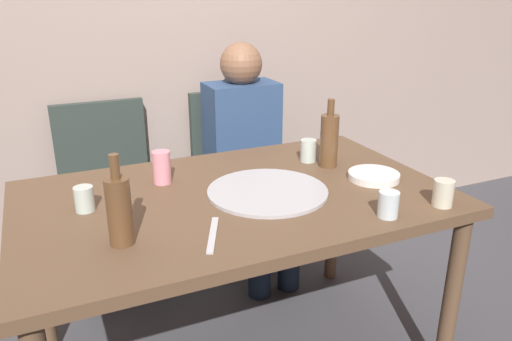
{
  "coord_description": "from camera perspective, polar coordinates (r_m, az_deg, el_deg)",
  "views": [
    {
      "loc": [
        -0.59,
        -1.5,
        1.43
      ],
      "look_at": [
        0.11,
        0.06,
        0.79
      ],
      "focal_mm": 34.92,
      "sensor_mm": 36.0,
      "label": 1
    }
  ],
  "objects": [
    {
      "name": "chair_right",
      "position": [
        2.7,
        -2.08,
        0.64
      ],
      "size": [
        0.44,
        0.44,
        0.9
      ],
      "rotation": [
        0.0,
        0.0,
        3.14
      ],
      "color": "#2D3833",
      "rests_on": "ground_plane"
    },
    {
      "name": "short_glass",
      "position": [
        1.76,
        20.65,
        -2.43
      ],
      "size": [
        0.07,
        0.07,
        0.09
      ],
      "primitive_type": "cylinder",
      "color": "beige",
      "rests_on": "dining_table"
    },
    {
      "name": "tumbler_near",
      "position": [
        2.07,
        6.0,
        2.29
      ],
      "size": [
        0.07,
        0.07,
        0.09
      ],
      "primitive_type": "cylinder",
      "color": "#B7C6BC",
      "rests_on": "dining_table"
    },
    {
      "name": "back_wall",
      "position": [
        2.66,
        -11.8,
        17.31
      ],
      "size": [
        6.0,
        0.1,
        2.6
      ],
      "primitive_type": "cube",
      "color": "gray",
      "rests_on": "ground_plane"
    },
    {
      "name": "beer_bottle",
      "position": [
        1.43,
        -15.4,
        -4.32
      ],
      "size": [
        0.07,
        0.07,
        0.27
      ],
      "color": "brown",
      "rests_on": "dining_table"
    },
    {
      "name": "chair_left",
      "position": [
        2.54,
        -16.55,
        -1.54
      ],
      "size": [
        0.44,
        0.44,
        0.9
      ],
      "rotation": [
        0.0,
        0.0,
        3.14
      ],
      "color": "#2D3833",
      "rests_on": "ground_plane"
    },
    {
      "name": "soda_can",
      "position": [
        1.86,
        -10.74,
        0.36
      ],
      "size": [
        0.07,
        0.07,
        0.12
      ],
      "primitive_type": "cylinder",
      "color": "pink",
      "rests_on": "dining_table"
    },
    {
      "name": "tumbler_far",
      "position": [
        1.62,
        14.92,
        -3.76
      ],
      "size": [
        0.07,
        0.07,
        0.08
      ],
      "primitive_type": "cylinder",
      "color": "silver",
      "rests_on": "dining_table"
    },
    {
      "name": "wine_glass",
      "position": [
        1.7,
        -19.08,
        -3.1
      ],
      "size": [
        0.06,
        0.06,
        0.08
      ],
      "primitive_type": "cylinder",
      "color": "#B7C6BC",
      "rests_on": "dining_table"
    },
    {
      "name": "guest_in_sweater",
      "position": [
        2.52,
        -0.82,
        2.3
      ],
      "size": [
        0.36,
        0.56,
        1.17
      ],
      "rotation": [
        0.0,
        0.0,
        3.14
      ],
      "color": "navy",
      "rests_on": "ground_plane"
    },
    {
      "name": "pizza_tray",
      "position": [
        1.76,
        1.33,
        -2.39
      ],
      "size": [
        0.43,
        0.43,
        0.01
      ],
      "primitive_type": "cylinder",
      "color": "#ADADB2",
      "rests_on": "dining_table"
    },
    {
      "name": "dining_table",
      "position": [
        1.78,
        -2.36,
        -5.0
      ],
      "size": [
        1.48,
        0.91,
        0.74
      ],
      "color": "brown",
      "rests_on": "ground_plane"
    },
    {
      "name": "wine_bottle",
      "position": [
        2.0,
        8.38,
        3.51
      ],
      "size": [
        0.07,
        0.07,
        0.28
      ],
      "color": "brown",
      "rests_on": "dining_table"
    },
    {
      "name": "plate_stack",
      "position": [
        1.93,
        13.33,
        -0.6
      ],
      "size": [
        0.19,
        0.19,
        0.03
      ],
      "primitive_type": "cylinder",
      "color": "white",
      "rests_on": "dining_table"
    },
    {
      "name": "table_knife",
      "position": [
        1.48,
        -4.98,
        -7.32
      ],
      "size": [
        0.11,
        0.21,
        0.01
      ],
      "primitive_type": "cube",
      "rotation": [
        0.0,
        0.0,
        1.15
      ],
      "color": "#B7B7BC",
      "rests_on": "dining_table"
    }
  ]
}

